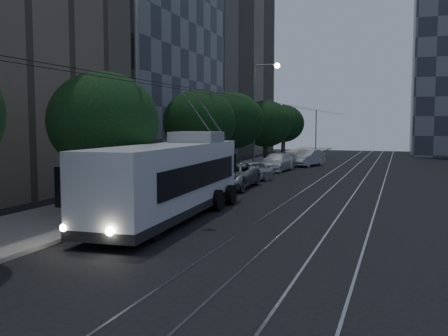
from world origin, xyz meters
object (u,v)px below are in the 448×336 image
at_px(trolleybus, 171,179).
at_px(car_white_c, 307,158).
at_px(pickup_silver, 230,175).
at_px(streetlamp_near, 146,67).
at_px(car_white_a, 248,171).
at_px(car_white_b, 276,162).
at_px(streetlamp_far, 259,105).
at_px(car_white_d, 308,156).

distance_m(trolleybus, car_white_c, 28.75).
xyz_separation_m(pickup_silver, streetlamp_near, (-0.48, -9.83, 5.65)).
relative_size(car_white_a, car_white_b, 0.84).
relative_size(car_white_c, streetlamp_far, 0.52).
bearing_deg(car_white_a, car_white_c, 107.15).
xyz_separation_m(car_white_b, streetlamp_far, (-1.10, -1.84, 4.83)).
distance_m(pickup_silver, car_white_c, 18.49).
relative_size(pickup_silver, car_white_d, 1.64).
bearing_deg(car_white_c, streetlamp_far, -93.62).
bearing_deg(car_white_b, car_white_a, -84.36).
bearing_deg(streetlamp_near, car_white_c, 85.80).
bearing_deg(trolleybus, streetlamp_far, 91.92).
bearing_deg(car_white_b, streetlamp_near, -85.59).
height_order(trolleybus, car_white_b, trolleybus).
distance_m(car_white_d, streetlamp_far, 14.21).
height_order(pickup_silver, car_white_b, pickup_silver).
bearing_deg(car_white_d, car_white_c, -98.64).
xyz_separation_m(car_white_b, car_white_d, (0.70, 11.36, -0.13)).
relative_size(car_white_a, streetlamp_near, 0.40).
relative_size(pickup_silver, car_white_b, 1.16).
bearing_deg(streetlamp_far, pickup_silver, -84.08).
xyz_separation_m(trolleybus, car_white_b, (-0.93, 22.73, -0.93)).
bearing_deg(car_white_c, car_white_a, -80.90).
bearing_deg(pickup_silver, streetlamp_near, -95.21).
bearing_deg(car_white_a, car_white_b, 113.43).
height_order(streetlamp_near, streetlamp_far, streetlamp_near).
bearing_deg(car_white_d, streetlamp_near, -110.15).
bearing_deg(pickup_silver, trolleybus, -87.30).
bearing_deg(car_white_c, car_white_d, 114.88).
height_order(car_white_c, streetlamp_far, streetlamp_far).
bearing_deg(car_white_a, trolleybus, -62.83).
xyz_separation_m(trolleybus, car_white_c, (0.67, 28.73, -0.89)).
height_order(car_white_b, car_white_d, car_white_b).
height_order(car_white_d, streetlamp_near, streetlamp_near).
distance_m(trolleybus, car_white_b, 22.77).
height_order(car_white_a, car_white_b, car_white_b).
relative_size(car_white_a, car_white_d, 1.19).
bearing_deg(streetlamp_near, streetlamp_far, 91.75).
distance_m(car_white_a, streetlamp_near, 14.87).
distance_m(car_white_a, streetlamp_far, 8.36).
bearing_deg(streetlamp_near, car_white_d, 87.99).
height_order(pickup_silver, car_white_a, pickup_silver).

